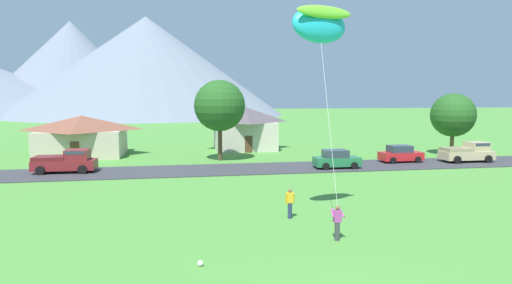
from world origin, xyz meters
TOP-DOWN VIEW (x-y plane):
  - road_strip at (0.00, 27.85)m, footprint 160.00×6.24m
  - mountain_far_east_ridge at (-46.87, 175.48)m, footprint 70.47×70.47m
  - mountain_central_ridge at (-15.47, 141.73)m, footprint 91.18×91.18m
  - house_leftmost at (-15.95, 40.10)m, footprint 9.54×8.43m
  - house_left_center at (2.82, 42.77)m, footprint 7.86×7.48m
  - tree_left_of_center at (-1.08, 33.76)m, footprint 5.29×5.29m
  - tree_center at (25.30, 33.43)m, footprint 4.92×4.92m
  - parked_car_green_west_end at (9.04, 26.73)m, footprint 4.23×2.14m
  - parked_car_red_mid_west at (16.67, 29.05)m, footprint 4.25×2.17m
  - pickup_truck_sand_west_side at (23.48, 28.05)m, footprint 5.21×2.35m
  - pickup_truck_maroon_east_side at (-14.99, 28.59)m, footprint 5.26×2.45m
  - kite_flyer_with_kite at (2.02, 10.76)m, footprint 3.51×4.64m
  - watcher_person at (0.70, 11.55)m, footprint 0.56×0.24m
  - soccer_ball at (-4.53, 5.51)m, footprint 0.24×0.24m

SIDE VIEW (x-z plane):
  - road_strip at x=0.00m, z-range 0.00..0.08m
  - soccer_ball at x=-4.53m, z-range 0.00..0.24m
  - parked_car_green_west_end at x=9.04m, z-range 0.03..1.71m
  - parked_car_red_mid_west at x=16.67m, z-range 0.03..1.71m
  - watcher_person at x=0.70m, z-range 0.04..1.71m
  - pickup_truck_sand_west_side at x=23.48m, z-range 0.06..2.06m
  - pickup_truck_maroon_east_side at x=-14.99m, z-range 0.06..2.06m
  - house_leftmost at x=-15.95m, z-range 0.08..4.58m
  - house_left_center at x=2.82m, z-range 0.10..5.43m
  - tree_center at x=25.30m, z-range 1.03..8.03m
  - tree_left_of_center at x=-1.08m, z-range 1.51..9.86m
  - kite_flyer_with_kite at x=2.02m, z-range 4.58..16.06m
  - mountain_central_ridge at x=-15.47m, z-range 0.00..32.76m
  - mountain_far_east_ridge at x=-46.87m, z-range 0.00..35.85m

